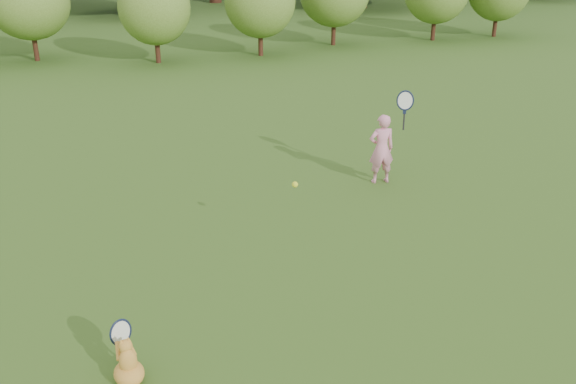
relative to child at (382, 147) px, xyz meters
name	(u,v)px	position (x,y,z in m)	size (l,w,h in m)	color
ground	(293,277)	(-2.19, -2.31, -0.57)	(100.00, 100.00, 0.00)	#2A4D15
shrub_row	(151,10)	(-2.19, 10.69, 0.83)	(28.00, 3.00, 2.80)	#506C21
child	(382,147)	(0.00, 0.00, 0.00)	(0.62, 0.39, 1.62)	pink
cat	(127,360)	(-4.12, -3.59, -0.34)	(0.37, 0.60, 0.62)	orange
tennis_ball	(295,184)	(-1.95, -1.68, 0.29)	(0.07, 0.07, 0.07)	#CED719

